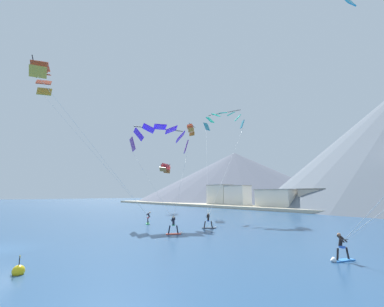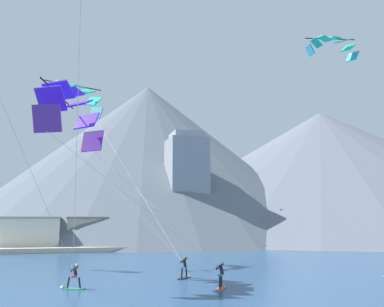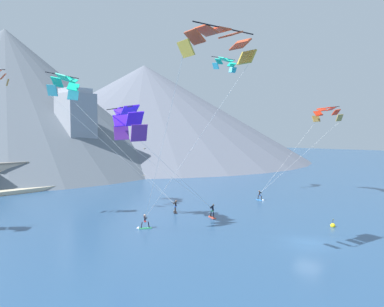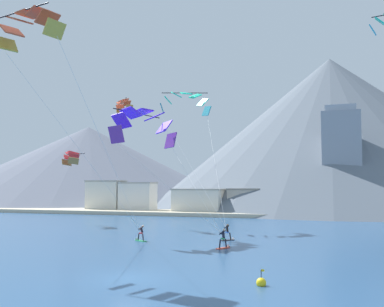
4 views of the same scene
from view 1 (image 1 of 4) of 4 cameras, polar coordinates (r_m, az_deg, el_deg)
kitesurfer_near_lead at (r=35.01m, az=-9.73°, el=-14.41°), size 1.70×1.24×1.64m
kitesurfer_near_trail at (r=30.14m, az=4.04°, el=-15.30°), size 1.44×1.58×1.75m
kitesurfer_mid_center at (r=25.95m, az=-3.72°, el=-16.22°), size 1.14×1.73×1.82m
kitesurfer_far_left at (r=18.16m, az=29.93°, el=-18.68°), size 0.94×1.78×1.63m
parafoil_kite_near_lead at (r=36.65m, az=-30.35°, el=14.73°), size 7.01×14.40×17.59m
parafoil_kite_near_trail at (r=46.43m, az=7.05°, el=7.64°), size 11.75×14.73×17.10m
parafoil_kite_mid_center at (r=37.22m, az=-7.13°, el=4.02°), size 11.89×8.45×12.31m
parafoil_kite_distant_high_outer at (r=53.29m, az=-0.33°, el=5.57°), size 3.69×3.49×1.96m
parafoil_kite_distant_mid_solo at (r=58.18m, az=-5.83°, el=-3.03°), size 5.21×4.83×2.09m
race_marker_buoy at (r=16.07m, az=-34.14°, el=-20.79°), size 0.56×0.56×1.02m
shoreline_strip at (r=60.69m, az=28.37°, el=-11.21°), size 180.00×10.00×0.70m
shore_building_harbour_front at (r=65.52m, az=25.91°, el=-9.21°), size 6.35×5.13×5.06m
shore_building_promenade_mid at (r=67.80m, az=18.29°, el=-9.63°), size 9.75×5.34×5.01m
shore_building_quay_east at (r=76.49m, az=10.10°, el=-9.33°), size 7.29×4.32×6.30m
shore_building_old_town at (r=82.06m, az=6.20°, el=-9.24°), size 7.67×4.78×6.70m
mountain_peak_west_ridge at (r=137.11m, az=9.56°, el=-5.11°), size 101.72×101.72×25.47m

